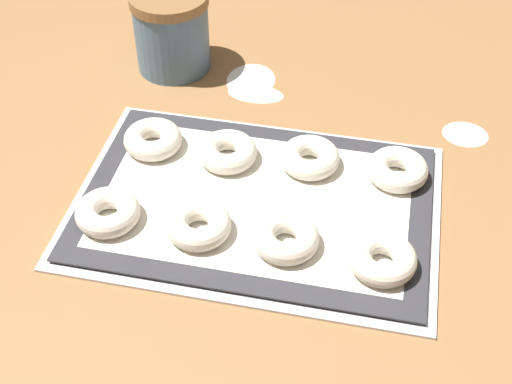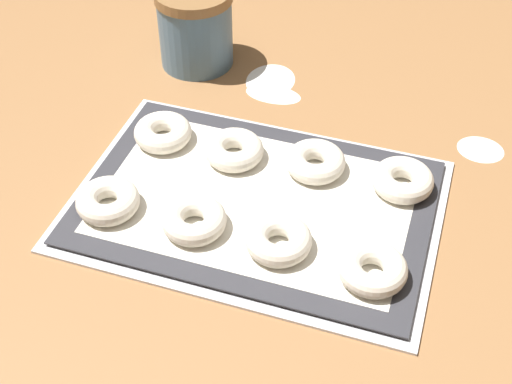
% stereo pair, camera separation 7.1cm
% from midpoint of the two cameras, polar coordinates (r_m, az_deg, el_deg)
% --- Properties ---
extents(ground_plane, '(2.80, 2.80, 0.00)m').
position_cam_midpoint_polar(ground_plane, '(0.92, -0.95, -1.16)').
color(ground_plane, olive).
extents(baking_tray, '(0.47, 0.32, 0.01)m').
position_cam_midpoint_polar(baking_tray, '(0.91, -2.23, -1.05)').
color(baking_tray, silver).
rests_on(baking_tray, ground_plane).
extents(baking_mat, '(0.44, 0.30, 0.00)m').
position_cam_midpoint_polar(baking_mat, '(0.91, -2.24, -0.81)').
color(baking_mat, '#333338').
rests_on(baking_mat, baking_tray).
extents(bagel_front_far_left, '(0.08, 0.08, 0.03)m').
position_cam_midpoint_polar(bagel_front_far_left, '(0.90, -14.02, -1.68)').
color(bagel_front_far_left, silver).
rests_on(bagel_front_far_left, baking_mat).
extents(bagel_front_mid_left, '(0.08, 0.08, 0.03)m').
position_cam_midpoint_polar(bagel_front_mid_left, '(0.86, -6.99, -2.70)').
color(bagel_front_mid_left, silver).
rests_on(bagel_front_mid_left, baking_mat).
extents(bagel_front_mid_right, '(0.08, 0.08, 0.03)m').
position_cam_midpoint_polar(bagel_front_mid_right, '(0.84, -0.02, -3.77)').
color(bagel_front_mid_right, silver).
rests_on(bagel_front_mid_right, baking_mat).
extents(bagel_front_far_right, '(0.08, 0.08, 0.03)m').
position_cam_midpoint_polar(bagel_front_far_right, '(0.83, 7.66, -5.41)').
color(bagel_front_far_right, silver).
rests_on(bagel_front_far_right, baking_mat).
extents(bagel_back_far_left, '(0.08, 0.08, 0.03)m').
position_cam_midpoint_polar(bagel_back_far_left, '(0.99, -10.30, 4.10)').
color(bagel_back_far_left, silver).
rests_on(bagel_back_far_left, baking_mat).
extents(bagel_back_mid_left, '(0.08, 0.08, 0.03)m').
position_cam_midpoint_polar(bagel_back_mid_left, '(0.96, -4.43, 3.16)').
color(bagel_back_mid_left, silver).
rests_on(bagel_back_mid_left, baking_mat).
extents(bagel_back_mid_right, '(0.08, 0.08, 0.03)m').
position_cam_midpoint_polar(bagel_back_mid_right, '(0.95, 2.18, 2.70)').
color(bagel_back_mid_right, silver).
rests_on(bagel_back_mid_right, baking_mat).
extents(bagel_back_far_right, '(0.08, 0.08, 0.03)m').
position_cam_midpoint_polar(bagel_back_far_right, '(0.94, 9.14, 1.72)').
color(bagel_back_far_right, silver).
rests_on(bagel_back_far_right, baking_mat).
extents(flour_canister, '(0.12, 0.12, 0.13)m').
position_cam_midpoint_polar(flour_canister, '(1.14, -8.59, 12.57)').
color(flour_canister, slate).
rests_on(flour_canister, ground_plane).
extents(flour_patch_near, '(0.08, 0.09, 0.00)m').
position_cam_midpoint_polar(flour_patch_near, '(1.13, -2.24, 8.94)').
color(flour_patch_near, white).
rests_on(flour_patch_near, ground_plane).
extents(flour_patch_far, '(0.09, 0.05, 0.00)m').
position_cam_midpoint_polar(flour_patch_far, '(1.10, -1.89, 7.85)').
color(flour_patch_far, white).
rests_on(flour_patch_far, ground_plane).
extents(flour_patch_side, '(0.07, 0.06, 0.00)m').
position_cam_midpoint_polar(flour_patch_side, '(1.06, 14.57, 4.48)').
color(flour_patch_side, white).
rests_on(flour_patch_side, ground_plane).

